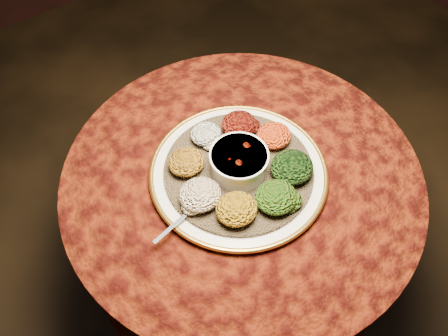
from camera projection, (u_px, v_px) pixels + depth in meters
table at (241, 211)px, 1.46m from camera, size 0.96×0.96×0.73m
platter at (238, 173)px, 1.31m from camera, size 0.54×0.54×0.02m
injera at (239, 171)px, 1.30m from camera, size 0.42×0.42×0.01m
stew_bowl at (239, 161)px, 1.26m from camera, size 0.15×0.15×0.06m
spoon at (190, 211)px, 1.21m from camera, size 0.15×0.05×0.01m
portion_ayib at (206, 134)px, 1.34m from camera, size 0.08×0.08×0.04m
portion_kitfo at (239, 124)px, 1.35m from camera, size 0.10×0.09×0.05m
portion_tikil at (274, 136)px, 1.33m from camera, size 0.09×0.09×0.05m
portion_gomen at (292, 167)px, 1.26m from camera, size 0.11×0.11×0.05m
portion_mixveg at (276, 197)px, 1.21m from camera, size 0.11×0.10×0.05m
portion_kik at (237, 209)px, 1.19m from camera, size 0.10×0.10×0.05m
portion_timatim at (200, 195)px, 1.22m from camera, size 0.11×0.10×0.05m
portion_shiro at (186, 162)px, 1.28m from camera, size 0.10×0.09×0.05m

